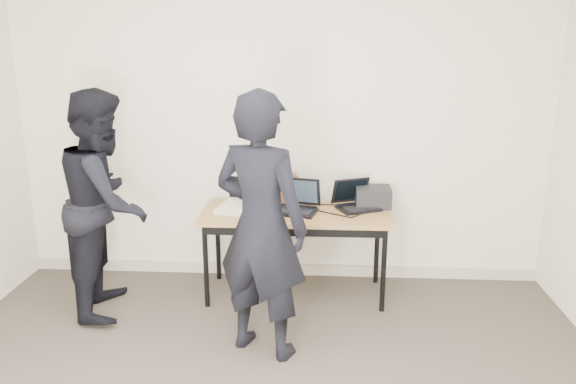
# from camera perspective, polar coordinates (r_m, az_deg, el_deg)

# --- Properties ---
(room) EXTENTS (4.60, 4.60, 2.80)m
(room) POSITION_cam_1_polar(r_m,az_deg,el_deg) (2.57, -4.37, -1.02)
(room) COLOR #403831
(room) RESTS_ON ground
(desk) EXTENTS (1.50, 0.65, 0.72)m
(desk) POSITION_cam_1_polar(r_m,az_deg,el_deg) (4.51, 0.77, -2.75)
(desk) COLOR olive
(desk) RESTS_ON ground
(laptop_beige) EXTENTS (0.40, 0.39, 0.27)m
(laptop_beige) POSITION_cam_1_polar(r_m,az_deg,el_deg) (4.55, -4.82, -1.15)
(laptop_beige) COLOR #BCB096
(laptop_beige) RESTS_ON desk
(laptop_center) EXTENTS (0.40, 0.39, 0.26)m
(laptop_center) POSITION_cam_1_polar(r_m,az_deg,el_deg) (4.50, 0.90, -1.23)
(laptop_center) COLOR black
(laptop_center) RESTS_ON desk
(laptop_right) EXTENTS (0.41, 0.41, 0.23)m
(laptop_right) POSITION_cam_1_polar(r_m,az_deg,el_deg) (4.61, 6.86, -0.99)
(laptop_right) COLOR black
(laptop_right) RESTS_ON desk
(leather_satchel) EXTENTS (0.38, 0.23, 0.25)m
(leather_satchel) POSITION_cam_1_polar(r_m,az_deg,el_deg) (4.68, -1.28, 0.33)
(leather_satchel) COLOR #5D3318
(leather_satchel) RESTS_ON desk
(tissue) EXTENTS (0.14, 0.11, 0.08)m
(tissue) POSITION_cam_1_polar(r_m,az_deg,el_deg) (4.65, -0.93, 2.20)
(tissue) COLOR white
(tissue) RESTS_ON leather_satchel
(equipment_box) EXTENTS (0.28, 0.24, 0.16)m
(equipment_box) POSITION_cam_1_polar(r_m,az_deg,el_deg) (4.67, 8.64, -0.48)
(equipment_box) COLOR black
(equipment_box) RESTS_ON desk
(power_brick) EXTENTS (0.09, 0.06, 0.03)m
(power_brick) POSITION_cam_1_polar(r_m,az_deg,el_deg) (4.34, -2.23, -2.45)
(power_brick) COLOR black
(power_brick) RESTS_ON desk
(cables) EXTENTS (1.15, 0.41, 0.01)m
(cables) POSITION_cam_1_polar(r_m,az_deg,el_deg) (4.48, 1.34, -2.02)
(cables) COLOR silver
(cables) RESTS_ON desk
(person_typist) EXTENTS (0.77, 0.65, 1.78)m
(person_typist) POSITION_cam_1_polar(r_m,az_deg,el_deg) (3.64, -2.77, -3.53)
(person_typist) COLOR black
(person_typist) RESTS_ON ground
(person_observer) EXTENTS (0.78, 0.93, 1.72)m
(person_observer) POSITION_cam_1_polar(r_m,az_deg,el_deg) (4.48, -18.06, -1.02)
(person_observer) COLOR black
(person_observer) RESTS_ON ground
(baseboard) EXTENTS (4.50, 0.03, 0.10)m
(baseboard) POSITION_cam_1_polar(r_m,az_deg,el_deg) (5.11, -0.70, -7.82)
(baseboard) COLOR #ADA28F
(baseboard) RESTS_ON ground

